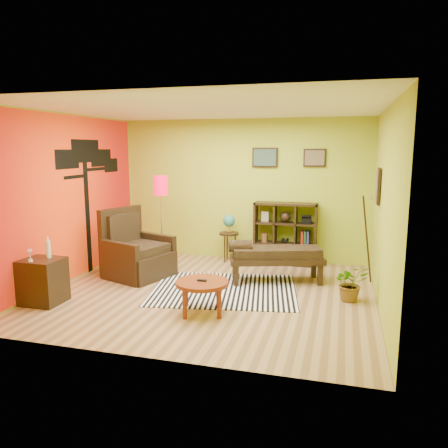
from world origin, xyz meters
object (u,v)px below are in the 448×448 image
(armchair, at_px, (136,256))
(bench, at_px, (274,255))
(potted_plant, at_px, (351,287))
(side_cabinet, at_px, (43,281))
(floor_lamp, at_px, (161,194))
(cube_shelf, at_px, (286,234))
(coffee_table, at_px, (202,285))
(globe_table, at_px, (229,226))

(armchair, distance_m, bench, 2.42)
(potted_plant, bearing_deg, side_cabinet, -163.46)
(floor_lamp, relative_size, potted_plant, 3.20)
(cube_shelf, bearing_deg, potted_plant, -56.69)
(armchair, height_order, potted_plant, armchair)
(cube_shelf, bearing_deg, bench, -91.85)
(coffee_table, distance_m, cube_shelf, 2.97)
(armchair, xyz_separation_m, potted_plant, (3.64, -0.33, -0.15))
(bench, relative_size, potted_plant, 3.06)
(globe_table, xyz_separation_m, potted_plant, (2.32, -1.75, -0.50))
(floor_lamp, relative_size, bench, 1.05)
(cube_shelf, distance_m, potted_plant, 2.23)
(globe_table, bearing_deg, bench, -46.41)
(side_cabinet, bearing_deg, floor_lamp, 67.36)
(globe_table, bearing_deg, side_cabinet, -123.45)
(globe_table, bearing_deg, coffee_table, -82.88)
(bench, bearing_deg, armchair, -173.12)
(coffee_table, relative_size, floor_lamp, 0.42)
(armchair, bearing_deg, coffee_table, -39.07)
(coffee_table, height_order, side_cabinet, side_cabinet)
(side_cabinet, relative_size, floor_lamp, 0.56)
(cube_shelf, bearing_deg, coffee_table, -105.01)
(armchair, relative_size, floor_lamp, 0.72)
(globe_table, height_order, bench, globe_table)
(side_cabinet, height_order, floor_lamp, floor_lamp)
(coffee_table, xyz_separation_m, floor_lamp, (-1.43, 1.95, 1.02))
(armchair, relative_size, bench, 0.75)
(armchair, height_order, floor_lamp, floor_lamp)
(coffee_table, xyz_separation_m, armchair, (-1.67, 1.36, -0.02))
(potted_plant, bearing_deg, globe_table, 143.01)
(globe_table, distance_m, cube_shelf, 1.12)
(bench, bearing_deg, floor_lamp, 171.84)
(potted_plant, bearing_deg, armchair, 174.87)
(side_cabinet, bearing_deg, cube_shelf, 45.00)
(globe_table, bearing_deg, floor_lamp, -142.78)
(armchair, xyz_separation_m, side_cabinet, (-0.68, -1.61, -0.03))
(armchair, bearing_deg, potted_plant, -5.13)
(coffee_table, bearing_deg, globe_table, 97.12)
(floor_lamp, height_order, globe_table, floor_lamp)
(globe_table, relative_size, cube_shelf, 0.78)
(bench, bearing_deg, coffee_table, -113.86)
(armchair, relative_size, globe_table, 1.32)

